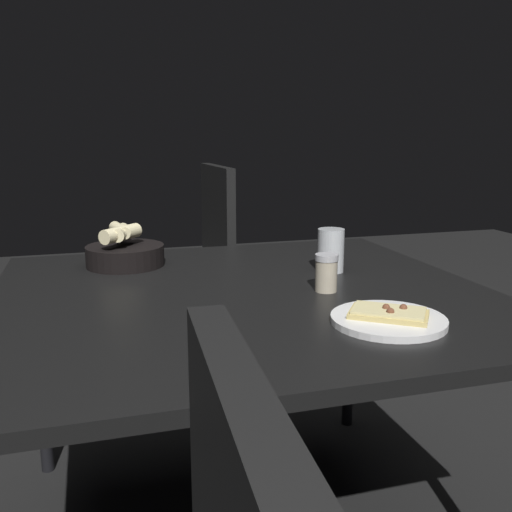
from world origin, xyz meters
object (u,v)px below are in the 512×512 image
(bread_basket, at_px, (125,252))
(beer_glass, at_px, (331,253))
(dining_table, at_px, (244,310))
(pizza_plate, at_px, (388,318))
(pepper_shaker, at_px, (326,275))
(chair_near, at_px, (193,267))

(bread_basket, distance_m, beer_glass, 0.59)
(dining_table, relative_size, beer_glass, 9.92)
(dining_table, bearing_deg, pizza_plate, -54.70)
(bread_basket, distance_m, pepper_shaker, 0.61)
(bread_basket, relative_size, beer_glass, 1.86)
(pizza_plate, bearing_deg, pepper_shaker, 96.29)
(dining_table, relative_size, pepper_shaker, 12.90)
(bread_basket, bearing_deg, beer_glass, -22.99)
(bread_basket, xyz_separation_m, beer_glass, (0.54, -0.23, 0.01))
(pizza_plate, bearing_deg, chair_near, 97.51)
(dining_table, height_order, pizza_plate, pizza_plate)
(dining_table, bearing_deg, chair_near, 87.30)
(dining_table, distance_m, pizza_plate, 0.39)
(pizza_plate, distance_m, bread_basket, 0.82)
(beer_glass, distance_m, pepper_shaker, 0.20)
(beer_glass, height_order, pepper_shaker, beer_glass)
(beer_glass, relative_size, chair_near, 0.13)
(bread_basket, distance_m, chair_near, 0.75)
(pepper_shaker, bearing_deg, bread_basket, 137.71)
(beer_glass, relative_size, pepper_shaker, 1.30)
(beer_glass, height_order, chair_near, chair_near)
(bread_basket, bearing_deg, dining_table, -53.78)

